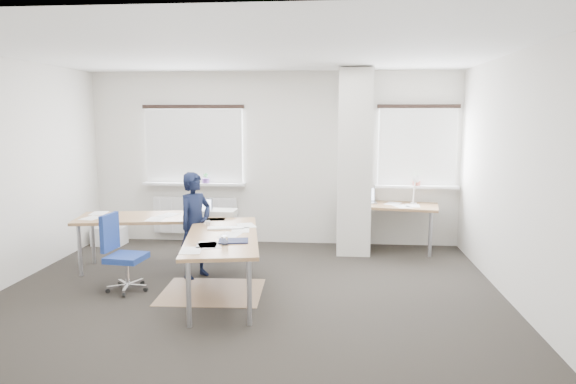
# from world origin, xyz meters

# --- Properties ---
(ground) EXTENTS (6.00, 6.00, 0.00)m
(ground) POSITION_xyz_m (0.00, 0.00, 0.00)
(ground) COLOR black
(ground) RESTS_ON ground
(room_shell) EXTENTS (6.04, 5.04, 2.82)m
(room_shell) POSITION_xyz_m (0.18, 0.45, 1.75)
(room_shell) COLOR silver
(room_shell) RESTS_ON ground
(floor_mat) EXTENTS (1.23, 1.06, 0.01)m
(floor_mat) POSITION_xyz_m (-0.45, -0.02, 0.00)
(floor_mat) COLOR #906E4E
(floor_mat) RESTS_ON ground
(white_crate) EXTENTS (0.51, 0.37, 0.30)m
(white_crate) POSITION_xyz_m (-2.66, 2.08, 0.15)
(white_crate) COLOR white
(white_crate) RESTS_ON ground
(desk_main) EXTENTS (2.82, 2.63, 0.96)m
(desk_main) POSITION_xyz_m (-0.84, 0.41, 0.69)
(desk_main) COLOR brown
(desk_main) RESTS_ON ground
(desk_side) EXTENTS (1.50, 0.93, 1.22)m
(desk_side) POSITION_xyz_m (1.89, 2.15, 0.69)
(desk_side) COLOR brown
(desk_side) RESTS_ON ground
(task_chair) EXTENTS (0.51, 0.51, 0.94)m
(task_chair) POSITION_xyz_m (-1.50, -0.05, 0.26)
(task_chair) COLOR navy
(task_chair) RESTS_ON ground
(person) EXTENTS (0.55, 0.60, 1.38)m
(person) POSITION_xyz_m (-0.79, 0.56, 0.69)
(person) COLOR black
(person) RESTS_ON ground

